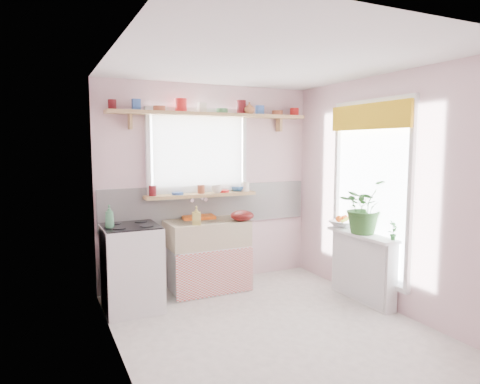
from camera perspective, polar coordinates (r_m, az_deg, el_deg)
name	(u,v)px	position (r m, az deg, el deg)	size (l,w,h in m)	color
room	(284,178)	(5.05, 5.93, 1.91)	(3.20, 3.20, 3.20)	white
sink_unit	(207,255)	(5.23, -4.40, -8.35)	(0.95, 0.65, 1.11)	white
cooker	(132,267)	(4.74, -14.23, -9.72)	(0.58, 0.58, 0.93)	white
radiator_ledge	(363,266)	(5.07, 16.03, -9.47)	(0.22, 0.95, 0.78)	white
windowsill	(201,195)	(5.27, -5.20, -0.41)	(1.40, 0.22, 0.04)	tan
pine_shelf	(212,115)	(5.29, -3.72, 10.26)	(2.52, 0.24, 0.04)	tan
shelf_crockery	(210,108)	(5.29, -3.97, 11.07)	(2.47, 0.11, 0.12)	#590F14
sill_crockery	(201,189)	(5.26, -5.21, 0.42)	(1.35, 0.11, 0.12)	#590F14
dish_tray	(198,217)	(5.32, -5.61, -3.30)	(0.39, 0.29, 0.04)	#CA5011
colander	(242,216)	(5.10, 0.27, -3.17)	(0.28, 0.28, 0.13)	#520F0E
jade_plant	(363,206)	(4.92, 16.12, -1.87)	(0.54, 0.47, 0.60)	#2D5B24
fruit_bowl	(343,224)	(5.28, 13.62, -4.13)	(0.31, 0.31, 0.08)	silver
herb_pot	(393,230)	(4.70, 19.75, -4.82)	(0.11, 0.07, 0.21)	#2A6A2C
soap_bottle_sink	(196,216)	(4.88, -5.83, -3.14)	(0.10, 0.10, 0.21)	#CCBD5A
sill_cup	(217,189)	(5.28, -3.12, 0.37)	(0.12, 0.12, 0.10)	silver
sill_bowl	(238,189)	(5.53, -0.26, 0.47)	(0.20, 0.20, 0.06)	#376BB4
shelf_vase	(249,108)	(5.44, 1.24, 11.13)	(0.14, 0.14, 0.14)	#9B582F
cooker_bottle	(109,216)	(4.53, -17.02, -3.13)	(0.09, 0.09, 0.24)	#42845A
fruit	(344,219)	(5.28, 13.64, -3.46)	(0.20, 0.14, 0.10)	#FD5C15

